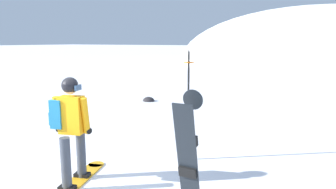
{
  "coord_description": "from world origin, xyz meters",
  "views": [
    {
      "loc": [
        3.36,
        -2.82,
        2.25
      ],
      "look_at": [
        -0.05,
        3.58,
        1.0
      ],
      "focal_mm": 33.25,
      "sensor_mm": 36.0,
      "label": 1
    }
  ],
  "objects_px": {
    "spare_snowboard": "(188,150)",
    "rock_dark": "(149,101)",
    "piste_marker_near": "(188,98)",
    "snowboarder_main": "(70,128)"
  },
  "relations": [
    {
      "from": "spare_snowboard",
      "to": "rock_dark",
      "type": "distance_m",
      "value": 7.76
    },
    {
      "from": "rock_dark",
      "to": "snowboarder_main",
      "type": "bearing_deg",
      "value": -68.35
    },
    {
      "from": "snowboarder_main",
      "to": "rock_dark",
      "type": "distance_m",
      "value": 7.03
    },
    {
      "from": "spare_snowboard",
      "to": "rock_dark",
      "type": "height_order",
      "value": "spare_snowboard"
    },
    {
      "from": "piste_marker_near",
      "to": "spare_snowboard",
      "type": "bearing_deg",
      "value": -65.66
    },
    {
      "from": "spare_snowboard",
      "to": "piste_marker_near",
      "type": "relative_size",
      "value": 0.76
    },
    {
      "from": "snowboarder_main",
      "to": "piste_marker_near",
      "type": "xyz_separation_m",
      "value": [
        1.18,
        1.8,
        0.29
      ]
    },
    {
      "from": "snowboarder_main",
      "to": "rock_dark",
      "type": "height_order",
      "value": "snowboarder_main"
    },
    {
      "from": "snowboarder_main",
      "to": "spare_snowboard",
      "type": "bearing_deg",
      "value": 5.93
    },
    {
      "from": "snowboarder_main",
      "to": "spare_snowboard",
      "type": "xyz_separation_m",
      "value": [
        1.91,
        0.2,
        -0.09
      ]
    }
  ]
}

